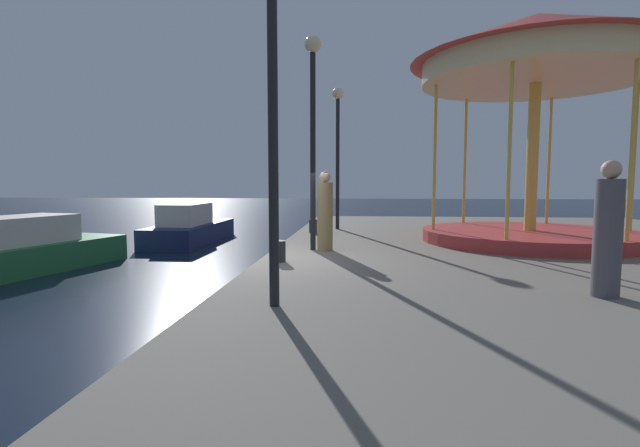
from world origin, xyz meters
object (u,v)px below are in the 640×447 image
object	(u,v)px
motorboat_navy	(190,228)
bollard_north	(313,226)
carousel	(536,72)
person_mid_promenade	(608,233)
lamp_post_near_edge	(272,35)
bollard_south	(279,251)
person_far_corner	(325,214)
motorboat_green	(12,253)
person_by_the_water	(610,201)
lamp_post_far_end	(338,134)
lamp_post_mid_promenade	(313,107)

from	to	relation	value
motorboat_navy	bollard_north	size ratio (longest dim) A/B	13.63
carousel	person_mid_promenade	bearing A→B (deg)	-100.26
lamp_post_near_edge	bollard_north	size ratio (longest dim) A/B	11.75
bollard_south	motorboat_navy	bearing A→B (deg)	120.39
carousel	lamp_post_near_edge	world-z (taller)	carousel
bollard_south	person_far_corner	xyz separation A→B (m)	(0.74, 1.56, 0.61)
bollard_north	motorboat_green	bearing A→B (deg)	-158.52
motorboat_green	person_by_the_water	size ratio (longest dim) A/B	3.22
person_mid_promenade	person_by_the_water	bearing A→B (deg)	62.98
person_by_the_water	person_far_corner	distance (m)	10.53
person_mid_promenade	person_far_corner	bearing A→B (deg)	136.28
motorboat_green	carousel	xyz separation A→B (m)	(12.97, 1.22, 4.44)
lamp_post_far_end	bollard_south	xyz separation A→B (m)	(-0.76, -6.33, -2.85)
carousel	person_by_the_water	bearing A→B (deg)	45.04
bollard_south	person_by_the_water	world-z (taller)	person_by_the_water
lamp_post_near_edge	bollard_north	bearing A→B (deg)	92.83
bollard_north	person_by_the_water	size ratio (longest dim) A/B	0.21
lamp_post_far_end	bollard_south	bearing A→B (deg)	-96.83
bollard_south	person_far_corner	bearing A→B (deg)	64.58
lamp_post_near_edge	person_by_the_water	xyz separation A→B (m)	(9.07, 10.37, -2.27)
bollard_south	person_mid_promenade	size ratio (longest dim) A/B	0.23
motorboat_green	person_mid_promenade	world-z (taller)	person_mid_promenade
lamp_post_far_end	bollard_north	distance (m)	3.17
lamp_post_mid_promenade	person_mid_promenade	world-z (taller)	lamp_post_mid_promenade
bollard_north	bollard_south	xyz separation A→B (m)	(-0.10, -5.11, 0.00)
lamp_post_mid_promenade	person_mid_promenade	size ratio (longest dim) A/B	2.61
lamp_post_near_edge	person_far_corner	size ratio (longest dim) A/B	2.71
lamp_post_mid_promenade	bollard_south	world-z (taller)	lamp_post_mid_promenade
person_by_the_water	lamp_post_mid_promenade	bearing A→B (deg)	-148.12
carousel	motorboat_navy	bearing A→B (deg)	154.40
lamp_post_near_edge	person_by_the_water	distance (m)	13.97
motorboat_navy	lamp_post_near_edge	distance (m)	13.41
lamp_post_far_end	person_far_corner	size ratio (longest dim) A/B	2.59
lamp_post_mid_promenade	bollard_north	bearing A→B (deg)	96.06
person_by_the_water	person_far_corner	bearing A→B (deg)	-147.05
motorboat_navy	lamp_post_near_edge	world-z (taller)	lamp_post_near_edge
lamp_post_near_edge	lamp_post_far_end	xyz separation A→B (m)	(0.26, 9.42, -0.13)
lamp_post_near_edge	lamp_post_mid_promenade	size ratio (longest dim) A/B	1.02
motorboat_navy	person_far_corner	bearing A→B (deg)	-50.64
lamp_post_far_end	person_mid_promenade	bearing A→B (deg)	-65.22
lamp_post_mid_promenade	person_far_corner	xyz separation A→B (m)	(0.27, -0.06, -2.32)
carousel	bollard_north	distance (m)	7.10
motorboat_navy	bollard_south	distance (m)	10.01
carousel	person_far_corner	size ratio (longest dim) A/B	3.50
carousel	person_mid_promenade	size ratio (longest dim) A/B	3.42
bollard_south	person_mid_promenade	world-z (taller)	person_mid_promenade
bollard_south	lamp_post_mid_promenade	bearing A→B (deg)	73.95
carousel	bollard_north	size ratio (longest dim) A/B	15.15
lamp_post_near_edge	bollard_north	world-z (taller)	lamp_post_near_edge
lamp_post_far_end	person_mid_promenade	xyz separation A→B (m)	(3.96, -8.57, -2.22)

